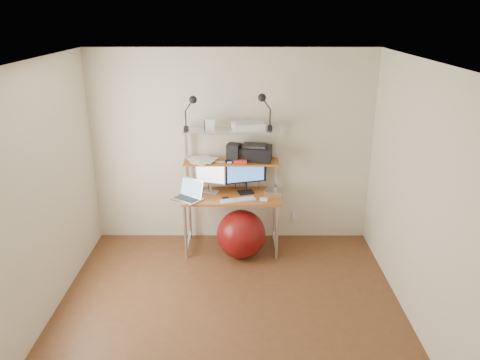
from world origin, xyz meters
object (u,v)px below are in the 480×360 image
at_px(monitor_silver, 210,174).
at_px(laptop, 189,195).
at_px(monitor_black, 246,172).
at_px(printer, 255,153).
at_px(exercise_ball, 241,234).

relative_size(monitor_silver, laptop, 1.01).
height_order(monitor_black, printer, printer).
xyz_separation_m(monitor_black, laptop, (-0.69, -0.22, -0.21)).
distance_m(laptop, printer, 0.96).
bearing_deg(laptop, monitor_silver, 78.69).
bearing_deg(monitor_silver, monitor_black, 15.79).
bearing_deg(monitor_silver, exercise_ball, -23.04).
bearing_deg(monitor_black, monitor_silver, 163.99).
bearing_deg(exercise_ball, laptop, 171.73).
height_order(monitor_black, laptop, monitor_black).
relative_size(monitor_black, printer, 1.16).
bearing_deg(monitor_black, exercise_ball, -116.25).
bearing_deg(exercise_ball, monitor_black, 79.55).
relative_size(monitor_black, laptop, 1.18).
xyz_separation_m(monitor_black, exercise_ball, (-0.06, -0.31, -0.70)).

